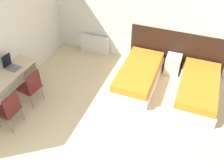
{
  "coord_description": "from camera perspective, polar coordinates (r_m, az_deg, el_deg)",
  "views": [
    {
      "loc": [
        1.5,
        -1.55,
        4.08
      ],
      "look_at": [
        0.0,
        2.36,
        0.55
      ],
      "focal_mm": 40.0,
      "sensor_mm": 36.0,
      "label": 1
    }
  ],
  "objects": [
    {
      "name": "wall_back",
      "position": [
        6.65,
        6.29,
        15.61
      ],
      "size": [
        5.77,
        0.05,
        2.7
      ],
      "color": "silver",
      "rests_on": "ground_plane"
    },
    {
      "name": "wall_left",
      "position": [
        6.04,
        -23.05,
        9.91
      ],
      "size": [
        0.05,
        5.3,
        2.7
      ],
      "color": "silver",
      "rests_on": "ground_plane"
    },
    {
      "name": "headboard_panel",
      "position": [
        6.84,
        14.49,
        7.5
      ],
      "size": [
        2.49,
        0.03,
        1.07
      ],
      "color": "black",
      "rests_on": "ground_plane"
    },
    {
      "name": "bed_near_window",
      "position": [
        6.32,
        6.09,
        2.06
      ],
      "size": [
        0.94,
        1.89,
        0.44
      ],
      "color": "silver",
      "rests_on": "ground_plane"
    },
    {
      "name": "bed_near_door",
      "position": [
        6.22,
        19.02,
        -0.99
      ],
      "size": [
        0.94,
        1.89,
        0.44
      ],
      "color": "silver",
      "rests_on": "ground_plane"
    },
    {
      "name": "nightstand",
      "position": [
        6.79,
        13.75,
        4.41
      ],
      "size": [
        0.38,
        0.43,
        0.48
      ],
      "color": "beige",
      "rests_on": "ground_plane"
    },
    {
      "name": "radiator",
      "position": [
        7.43,
        -3.98,
        9.09
      ],
      "size": [
        0.87,
        0.12,
        0.53
      ],
      "color": "silver",
      "rests_on": "ground_plane"
    },
    {
      "name": "desk",
      "position": [
        5.81,
        -23.89,
        -0.71
      ],
      "size": [
        0.5,
        1.97,
        0.78
      ],
      "color": "#C6B28E",
      "rests_on": "ground_plane"
    },
    {
      "name": "chair_near_laptop",
      "position": [
        5.82,
        -18.04,
        -0.43
      ],
      "size": [
        0.47,
        0.47,
        0.88
      ],
      "rotation": [
        0.0,
        0.0,
        -0.14
      ],
      "color": "#511919",
      "rests_on": "ground_plane"
    },
    {
      "name": "chair_near_notebook",
      "position": [
        5.43,
        -22.5,
        -5.23
      ],
      "size": [
        0.44,
        0.44,
        0.88
      ],
      "rotation": [
        0.0,
        0.0,
        -0.06
      ],
      "color": "#511919",
      "rests_on": "ground_plane"
    },
    {
      "name": "laptop",
      "position": [
        5.98,
        -22.13,
        4.0
      ],
      "size": [
        0.33,
        0.26,
        0.32
      ],
      "rotation": [
        0.0,
        0.0,
        -0.1
      ],
      "color": "slate",
      "rests_on": "desk"
    }
  ]
}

